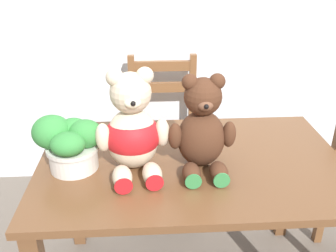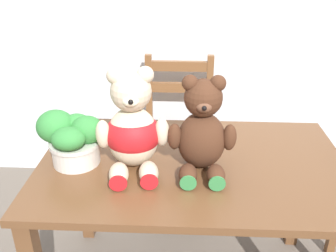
{
  "view_description": "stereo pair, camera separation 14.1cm",
  "coord_description": "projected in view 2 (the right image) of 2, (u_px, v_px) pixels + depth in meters",
  "views": [
    {
      "loc": [
        -0.18,
        -0.9,
        1.5
      ],
      "look_at": [
        -0.1,
        0.36,
        0.88
      ],
      "focal_mm": 40.0,
      "sensor_mm": 36.0,
      "label": 1
    },
    {
      "loc": [
        -0.04,
        -0.91,
        1.5
      ],
      "look_at": [
        -0.1,
        0.36,
        0.88
      ],
      "focal_mm": 40.0,
      "sensor_mm": 36.0,
      "label": 2
    }
  ],
  "objects": [
    {
      "name": "teddy_bear_right",
      "position": [
        202.0,
        131.0,
        1.4
      ],
      "size": [
        0.26,
        0.26,
        0.37
      ],
      "rotation": [
        0.0,
        0.0,
        3.15
      ],
      "color": "#472819",
      "rests_on": "dining_table"
    },
    {
      "name": "potted_plant",
      "position": [
        72.0,
        137.0,
        1.46
      ],
      "size": [
        0.27,
        0.22,
        0.22
      ],
      "color": "beige",
      "rests_on": "dining_table"
    },
    {
      "name": "wooden_chair_behind",
      "position": [
        178.0,
        134.0,
        2.31
      ],
      "size": [
        0.42,
        0.45,
        0.9
      ],
      "rotation": [
        0.0,
        0.0,
        3.14
      ],
      "color": "brown",
      "rests_on": "ground_plane"
    },
    {
      "name": "dining_table",
      "position": [
        192.0,
        183.0,
        1.55
      ],
      "size": [
        1.23,
        0.78,
        0.71
      ],
      "color": "brown",
      "rests_on": "ground_plane"
    },
    {
      "name": "teddy_bear_left",
      "position": [
        133.0,
        129.0,
        1.41
      ],
      "size": [
        0.28,
        0.3,
        0.4
      ],
      "rotation": [
        0.0,
        0.0,
        3.27
      ],
      "color": "beige",
      "rests_on": "dining_table"
    }
  ]
}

